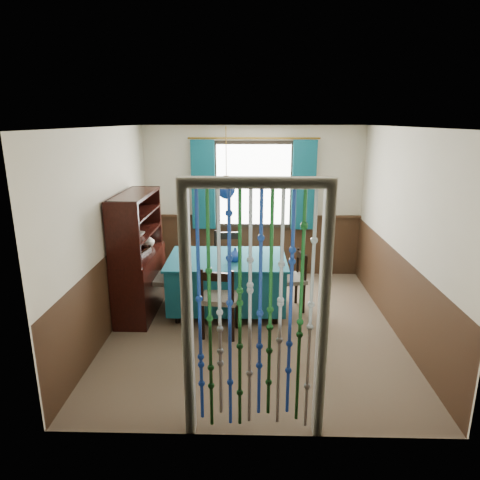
{
  "coord_description": "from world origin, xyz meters",
  "views": [
    {
      "loc": [
        -0.04,
        -5.04,
        2.58
      ],
      "look_at": [
        -0.18,
        0.39,
        1.05
      ],
      "focal_mm": 32.0,
      "sensor_mm": 36.0,
      "label": 1
    }
  ],
  "objects_px": {
    "dining_table": "(227,280)",
    "chair_left": "(157,279)",
    "pendant_lamp": "(226,188)",
    "bowl_shelf": "(137,234)",
    "sideboard": "(139,272)",
    "vase_table": "(235,255)",
    "chair_far": "(229,261)",
    "chair_near": "(220,299)",
    "chair_right": "(292,279)",
    "vase_sideboard": "(148,240)"
  },
  "relations": [
    {
      "from": "dining_table",
      "to": "chair_left",
      "type": "relative_size",
      "value": 1.79
    },
    {
      "from": "pendant_lamp",
      "to": "bowl_shelf",
      "type": "height_order",
      "value": "pendant_lamp"
    },
    {
      "from": "sideboard",
      "to": "vase_table",
      "type": "distance_m",
      "value": 1.35
    },
    {
      "from": "chair_far",
      "to": "vase_table",
      "type": "height_order",
      "value": "chair_far"
    },
    {
      "from": "chair_left",
      "to": "bowl_shelf",
      "type": "bearing_deg",
      "value": -30.65
    },
    {
      "from": "sideboard",
      "to": "pendant_lamp",
      "type": "xyz_separation_m",
      "value": [
        1.2,
        0.05,
        1.15
      ]
    },
    {
      "from": "chair_near",
      "to": "chair_right",
      "type": "distance_m",
      "value": 1.23
    },
    {
      "from": "chair_right",
      "to": "vase_sideboard",
      "type": "bearing_deg",
      "value": 71.25
    },
    {
      "from": "sideboard",
      "to": "bowl_shelf",
      "type": "distance_m",
      "value": 0.62
    },
    {
      "from": "chair_near",
      "to": "bowl_shelf",
      "type": "bearing_deg",
      "value": 164.12
    },
    {
      "from": "chair_right",
      "to": "bowl_shelf",
      "type": "distance_m",
      "value": 2.18
    },
    {
      "from": "chair_left",
      "to": "pendant_lamp",
      "type": "bearing_deg",
      "value": 103.34
    },
    {
      "from": "chair_right",
      "to": "pendant_lamp",
      "type": "xyz_separation_m",
      "value": [
        -0.89,
        -0.08,
        1.29
      ]
    },
    {
      "from": "chair_near",
      "to": "vase_table",
      "type": "bearing_deg",
      "value": 80.95
    },
    {
      "from": "chair_left",
      "to": "sideboard",
      "type": "xyz_separation_m",
      "value": [
        -0.23,
        0.0,
        0.1
      ]
    },
    {
      "from": "vase_sideboard",
      "to": "sideboard",
      "type": "bearing_deg",
      "value": -99.49
    },
    {
      "from": "chair_left",
      "to": "bowl_shelf",
      "type": "relative_size",
      "value": 4.15
    },
    {
      "from": "vase_table",
      "to": "bowl_shelf",
      "type": "height_order",
      "value": "bowl_shelf"
    },
    {
      "from": "chair_right",
      "to": "vase_table",
      "type": "height_order",
      "value": "vase_table"
    },
    {
      "from": "dining_table",
      "to": "vase_sideboard",
      "type": "bearing_deg",
      "value": 164.08
    },
    {
      "from": "chair_right",
      "to": "vase_sideboard",
      "type": "relative_size",
      "value": 4.09
    },
    {
      "from": "chair_near",
      "to": "vase_sideboard",
      "type": "xyz_separation_m",
      "value": [
        -1.09,
        1.02,
        0.45
      ]
    },
    {
      "from": "sideboard",
      "to": "pendant_lamp",
      "type": "relative_size",
      "value": 1.81
    },
    {
      "from": "chair_left",
      "to": "vase_sideboard",
      "type": "distance_m",
      "value": 0.6
    },
    {
      "from": "chair_left",
      "to": "pendant_lamp",
      "type": "relative_size",
      "value": 0.98
    },
    {
      "from": "chair_near",
      "to": "chair_far",
      "type": "xyz_separation_m",
      "value": [
        0.04,
        1.37,
        0.02
      ]
    },
    {
      "from": "chair_near",
      "to": "vase_sideboard",
      "type": "relative_size",
      "value": 4.43
    },
    {
      "from": "chair_far",
      "to": "chair_left",
      "type": "bearing_deg",
      "value": 30.33
    },
    {
      "from": "dining_table",
      "to": "chair_left",
      "type": "height_order",
      "value": "chair_left"
    },
    {
      "from": "pendant_lamp",
      "to": "chair_left",
      "type": "bearing_deg",
      "value": -176.95
    },
    {
      "from": "sideboard",
      "to": "pendant_lamp",
      "type": "bearing_deg",
      "value": 2.97
    },
    {
      "from": "chair_near",
      "to": "chair_right",
      "type": "xyz_separation_m",
      "value": [
        0.95,
        0.79,
        -0.03
      ]
    },
    {
      "from": "chair_right",
      "to": "bowl_shelf",
      "type": "bearing_deg",
      "value": 86.89
    },
    {
      "from": "bowl_shelf",
      "to": "vase_sideboard",
      "type": "distance_m",
      "value": 0.6
    },
    {
      "from": "bowl_shelf",
      "to": "chair_right",
      "type": "bearing_deg",
      "value": 9.13
    },
    {
      "from": "chair_right",
      "to": "dining_table",
      "type": "bearing_deg",
      "value": 82.58
    },
    {
      "from": "bowl_shelf",
      "to": "chair_far",
      "type": "bearing_deg",
      "value": 38.66
    },
    {
      "from": "dining_table",
      "to": "chair_right",
      "type": "xyz_separation_m",
      "value": [
        0.89,
        0.08,
        0.0
      ]
    },
    {
      "from": "chair_near",
      "to": "chair_right",
      "type": "bearing_deg",
      "value": 46.97
    },
    {
      "from": "dining_table",
      "to": "chair_far",
      "type": "distance_m",
      "value": 0.65
    },
    {
      "from": "chair_near",
      "to": "pendant_lamp",
      "type": "height_order",
      "value": "pendant_lamp"
    },
    {
      "from": "chair_right",
      "to": "chair_left",
      "type": "bearing_deg",
      "value": 81.66
    },
    {
      "from": "chair_right",
      "to": "vase_table",
      "type": "distance_m",
      "value": 0.9
    },
    {
      "from": "dining_table",
      "to": "sideboard",
      "type": "height_order",
      "value": "sideboard"
    },
    {
      "from": "chair_near",
      "to": "vase_table",
      "type": "xyz_separation_m",
      "value": [
        0.17,
        0.58,
        0.38
      ]
    },
    {
      "from": "dining_table",
      "to": "vase_sideboard",
      "type": "xyz_separation_m",
      "value": [
        -1.14,
        0.31,
        0.49
      ]
    },
    {
      "from": "bowl_shelf",
      "to": "vase_sideboard",
      "type": "height_order",
      "value": "bowl_shelf"
    },
    {
      "from": "chair_far",
      "to": "vase_table",
      "type": "distance_m",
      "value": 0.87
    },
    {
      "from": "dining_table",
      "to": "pendant_lamp",
      "type": "bearing_deg",
      "value": -72.4
    },
    {
      "from": "chair_far",
      "to": "sideboard",
      "type": "bearing_deg",
      "value": 24.54
    }
  ]
}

